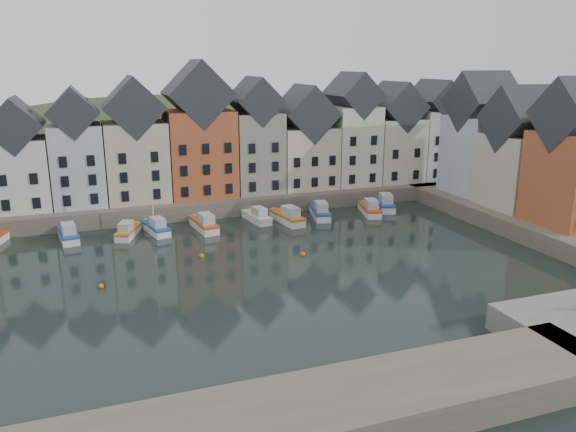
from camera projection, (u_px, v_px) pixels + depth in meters
name	position (u px, v px, depth m)	size (l,w,h in m)	color
ground	(262.00, 280.00, 51.65)	(260.00, 260.00, 0.00)	black
far_quay	(199.00, 198.00, 78.62)	(90.00, 16.00, 2.00)	brown
right_quay	(554.00, 223.00, 66.15)	(14.00, 54.00, 2.00)	brown
hillside	(177.00, 265.00, 107.24)	(153.60, 70.40, 64.00)	#2B381C
far_terrace	(223.00, 143.00, 75.77)	(72.37, 8.16, 17.78)	beige
right_terrace	(523.00, 151.00, 68.34)	(8.30, 24.25, 16.36)	#AAB3BD
mooring_buoys	(207.00, 265.00, 55.15)	(20.50, 5.50, 0.50)	#C76517
boat_b	(68.00, 234.00, 63.05)	(2.60, 6.18, 2.30)	silver
boat_c	(128.00, 231.00, 64.39)	(3.52, 5.69, 2.09)	silver
boat_d	(156.00, 227.00, 65.67)	(3.01, 5.98, 10.95)	silver
boat_e	(205.00, 224.00, 66.86)	(2.62, 6.38, 2.38)	silver
boat_f	(257.00, 217.00, 70.46)	(2.62, 5.82, 2.15)	silver
boat_g	(288.00, 217.00, 69.91)	(2.89, 6.60, 2.45)	silver
boat_h	(320.00, 212.00, 72.38)	(3.32, 6.53, 2.40)	silver
boat_i	(370.00, 209.00, 73.92)	(3.31, 6.41, 2.35)	silver
boat_j	(384.00, 204.00, 76.48)	(3.94, 6.81, 2.50)	silver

